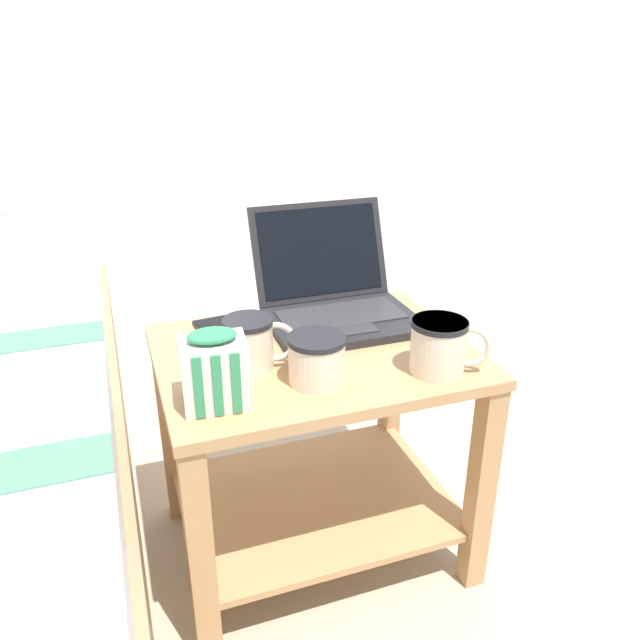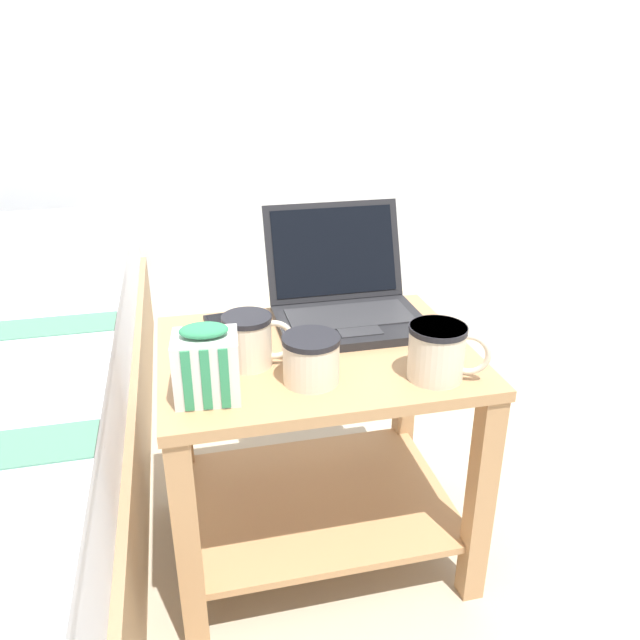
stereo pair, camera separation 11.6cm
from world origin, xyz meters
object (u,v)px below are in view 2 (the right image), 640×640
mug_front_left (249,338)px  cell_phone (227,328)px  laptop (345,298)px  mug_mid_center (438,349)px  mug_front_right (311,356)px  snack_bag (206,364)px

mug_front_left → cell_phone: mug_front_left is taller
laptop → mug_mid_center: bearing=-73.1°
mug_mid_center → laptop: bearing=106.9°
mug_mid_center → cell_phone: size_ratio=0.88×
mug_front_right → snack_bag: 0.18m
mug_front_right → cell_phone: size_ratio=0.89×
laptop → mug_front_right: laptop is taller
mug_front_left → cell_phone: bearing=99.5°
mug_mid_center → cell_phone: bearing=140.2°
mug_front_left → mug_front_right: 0.13m
mug_mid_center → mug_front_right: bearing=169.5°
mug_front_left → mug_front_right: bearing=-41.0°
laptop → mug_front_left: bearing=-143.7°
mug_mid_center → snack_bag: snack_bag is taller
laptop → mug_mid_center: size_ratio=2.23×
mug_mid_center → cell_phone: 0.46m
laptop → snack_bag: bearing=-139.4°
mug_front_right → laptop: bearing=62.4°
laptop → mug_front_left: 0.29m
mug_front_left → mug_front_right: mug_front_left is taller
mug_front_right → snack_bag: bearing=-175.2°
snack_bag → cell_phone: (0.06, 0.26, -0.06)m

